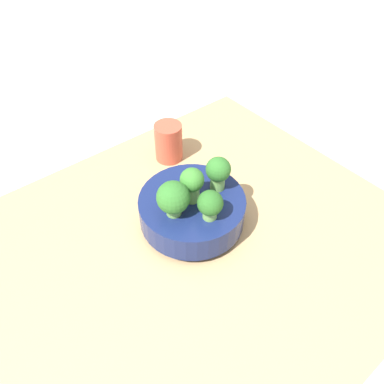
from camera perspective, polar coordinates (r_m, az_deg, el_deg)
The scene contains 8 objects.
ground_plane at distance 0.79m, azimuth 0.24°, elevation -9.37°, with size 6.00×6.00×0.00m, color silver.
table at distance 0.77m, azimuth 0.25°, elevation -8.41°, with size 0.85×0.73×0.04m.
bowl at distance 0.75m, azimuth -0.00°, elevation -2.70°, with size 0.21×0.21×0.07m.
broccoli_floret_center at distance 0.70m, azimuth -0.00°, elevation 1.39°, with size 0.05×0.05×0.08m.
broccoli_floret_right at distance 0.73m, azimuth 4.00°, elevation 3.11°, with size 0.05×0.05×0.07m.
broccoli_floret_left at distance 0.68m, azimuth -2.88°, elevation -0.96°, with size 0.06×0.06×0.07m.
broccoli_floret_front at distance 0.68m, azimuth 2.79°, elevation -1.87°, with size 0.05×0.05×0.06m.
cup at distance 0.91m, azimuth -3.58°, elevation 7.61°, with size 0.07×0.07×0.09m.
Camera 1 is at (-0.29, -0.36, 0.64)m, focal length 35.00 mm.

